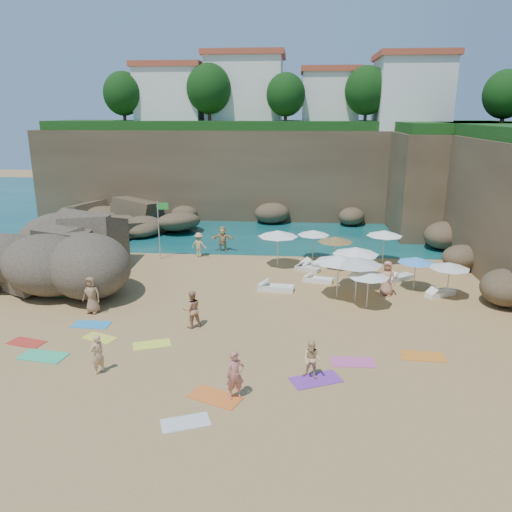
# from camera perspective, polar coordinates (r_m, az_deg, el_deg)

# --- Properties ---
(ground) EXTENTS (120.00, 120.00, 0.00)m
(ground) POSITION_cam_1_polar(r_m,az_deg,el_deg) (25.32, -5.10, -6.14)
(ground) COLOR tan
(ground) RESTS_ON ground
(seawater) EXTENTS (120.00, 120.00, 0.00)m
(seawater) POSITION_cam_1_polar(r_m,az_deg,el_deg) (54.09, 0.21, 5.95)
(seawater) COLOR #0C4751
(seawater) RESTS_ON ground
(cliff_back) EXTENTS (44.00, 8.00, 8.00)m
(cliff_back) POSITION_cam_1_polar(r_m,az_deg,el_deg) (48.44, 2.14, 9.53)
(cliff_back) COLOR brown
(cliff_back) RESTS_ON ground
(cliff_corner) EXTENTS (10.00, 12.00, 8.00)m
(cliff_corner) POSITION_cam_1_polar(r_m,az_deg,el_deg) (45.30, 21.34, 7.99)
(cliff_corner) COLOR brown
(cliff_corner) RESTS_ON ground
(rock_promontory) EXTENTS (12.00, 7.00, 2.00)m
(rock_promontory) POSITION_cam_1_polar(r_m,az_deg,el_deg) (42.98, -16.10, 2.63)
(rock_promontory) COLOR brown
(rock_promontory) RESTS_ON ground
(clifftop_buildings) EXTENTS (28.48, 9.48, 7.00)m
(clifftop_buildings) POSITION_cam_1_polar(r_m,az_deg,el_deg) (48.91, 3.46, 18.07)
(clifftop_buildings) COLOR white
(clifftop_buildings) RESTS_ON cliff_back
(clifftop_trees) EXTENTS (35.60, 23.82, 4.40)m
(clifftop_trees) POSITION_cam_1_polar(r_m,az_deg,el_deg) (42.63, 5.82, 18.33)
(clifftop_trees) COLOR #11380F
(clifftop_trees) RESTS_ON ground
(marina_masts) EXTENTS (3.10, 0.10, 6.00)m
(marina_masts) POSITION_cam_1_polar(r_m,az_deg,el_deg) (57.32, -16.68, 8.89)
(marina_masts) COLOR white
(marina_masts) RESTS_ON ground
(rock_outcrop) EXTENTS (9.13, 7.09, 3.50)m
(rock_outcrop) POSITION_cam_1_polar(r_m,az_deg,el_deg) (32.15, -21.47, -2.34)
(rock_outcrop) COLOR brown
(rock_outcrop) RESTS_ON ground
(flag_pole) EXTENTS (0.77, 0.09, 3.94)m
(flag_pole) POSITION_cam_1_polar(r_m,az_deg,el_deg) (33.73, -10.90, 3.77)
(flag_pole) COLOR silver
(flag_pole) RESTS_ON ground
(parasol_0) EXTENTS (2.14, 2.14, 2.02)m
(parasol_0) POSITION_cam_1_polar(r_m,az_deg,el_deg) (33.39, 6.59, 2.67)
(parasol_0) COLOR silver
(parasol_0) RESTS_ON ground
(parasol_1) EXTENTS (2.53, 2.53, 2.40)m
(parasol_1) POSITION_cam_1_polar(r_m,az_deg,el_deg) (31.51, 2.54, 2.59)
(parasol_1) COLOR silver
(parasol_1) RESTS_ON ground
(parasol_2) EXTENTS (2.32, 2.32, 2.20)m
(parasol_2) POSITION_cam_1_polar(r_m,az_deg,el_deg) (33.41, 14.49, 2.55)
(parasol_2) COLOR silver
(parasol_2) RESTS_ON ground
(parasol_5) EXTENTS (2.09, 2.09, 1.97)m
(parasol_5) POSITION_cam_1_polar(r_m,az_deg,el_deg) (25.48, 12.76, -2.01)
(parasol_5) COLOR silver
(parasol_5) RESTS_ON ground
(parasol_6) EXTENTS (2.24, 2.24, 2.12)m
(parasol_6) POSITION_cam_1_polar(r_m,az_deg,el_deg) (31.46, 9.05, 1.91)
(parasol_6) COLOR silver
(parasol_6) RESTS_ON ground
(parasol_7) EXTENTS (2.56, 2.56, 2.42)m
(parasol_7) POSITION_cam_1_polar(r_m,az_deg,el_deg) (27.99, 11.34, 0.59)
(parasol_7) COLOR silver
(parasol_7) RESTS_ON ground
(parasol_8) EXTENTS (2.57, 2.57, 2.43)m
(parasol_8) POSITION_cam_1_polar(r_m,az_deg,el_deg) (26.04, 11.51, -0.56)
(parasol_8) COLOR silver
(parasol_8) RESTS_ON ground
(parasol_9) EXTENTS (2.53, 2.53, 2.40)m
(parasol_9) POSITION_cam_1_polar(r_m,az_deg,el_deg) (26.41, 9.41, -0.29)
(parasol_9) COLOR silver
(parasol_9) RESTS_ON ground
(parasol_10) EXTENTS (2.01, 2.01, 1.90)m
(parasol_10) POSITION_cam_1_polar(r_m,az_deg,el_deg) (28.81, 17.83, -0.43)
(parasol_10) COLOR silver
(parasol_10) RESTS_ON ground
(parasol_11) EXTENTS (2.09, 2.09, 1.97)m
(parasol_11) POSITION_cam_1_polar(r_m,az_deg,el_deg) (28.09, 21.28, -1.03)
(parasol_11) COLOR silver
(parasol_11) RESTS_ON ground
(lounger_0) EXTENTS (2.17, 1.47, 0.32)m
(lounger_0) POSITION_cam_1_polar(r_m,az_deg,el_deg) (32.08, 6.85, -1.04)
(lounger_0) COLOR white
(lounger_0) RESTS_ON ground
(lounger_1) EXTENTS (1.79, 0.97, 0.27)m
(lounger_1) POSITION_cam_1_polar(r_m,az_deg,el_deg) (29.41, 7.12, -2.71)
(lounger_1) COLOR white
(lounger_1) RESTS_ON ground
(lounger_2) EXTENTS (1.89, 1.65, 0.29)m
(lounger_2) POSITION_cam_1_polar(r_m,az_deg,el_deg) (30.62, 16.02, -2.43)
(lounger_2) COLOR silver
(lounger_2) RESTS_ON ground
(lounger_3) EXTENTS (2.02, 0.86, 0.31)m
(lounger_3) POSITION_cam_1_polar(r_m,az_deg,el_deg) (27.82, 2.30, -3.66)
(lounger_3) COLOR white
(lounger_3) RESTS_ON ground
(lounger_4) EXTENTS (1.65, 1.25, 0.25)m
(lounger_4) POSITION_cam_1_polar(r_m,az_deg,el_deg) (31.38, 5.91, -1.47)
(lounger_4) COLOR silver
(lounger_4) RESTS_ON ground
(lounger_5) EXTENTS (1.76, 1.34, 0.26)m
(lounger_5) POSITION_cam_1_polar(r_m,az_deg,el_deg) (28.79, 20.31, -4.05)
(lounger_5) COLOR white
(lounger_5) RESTS_ON ground
(towel_2) EXTENTS (2.05, 1.57, 0.03)m
(towel_2) POSITION_cam_1_polar(r_m,az_deg,el_deg) (18.11, -4.70, -15.76)
(towel_2) COLOR orange
(towel_2) RESTS_ON ground
(towel_3) EXTENTS (2.01, 1.22, 0.03)m
(towel_3) POSITION_cam_1_polar(r_m,az_deg,el_deg) (22.43, -23.18, -10.48)
(towel_3) COLOR #35BB7D
(towel_3) RESTS_ON ground
(towel_4) EXTENTS (1.75, 1.30, 0.03)m
(towel_4) POSITION_cam_1_polar(r_m,az_deg,el_deg) (22.09, -11.81, -9.86)
(towel_4) COLOR #EEFF43
(towel_4) RESTS_ON ground
(towel_6) EXTENTS (2.07, 1.59, 0.03)m
(towel_6) POSITION_cam_1_polar(r_m,az_deg,el_deg) (19.18, 6.86, -13.86)
(towel_6) COLOR purple
(towel_6) RESTS_ON ground
(towel_7) EXTENTS (1.68, 1.12, 0.03)m
(towel_7) POSITION_cam_1_polar(r_m,az_deg,el_deg) (23.94, -24.73, -8.98)
(towel_7) COLOR red
(towel_7) RESTS_ON ground
(towel_8) EXTENTS (1.71, 0.87, 0.03)m
(towel_8) POSITION_cam_1_polar(r_m,az_deg,el_deg) (24.74, -18.27, -7.45)
(towel_8) COLOR #2A95E1
(towel_8) RESTS_ON ground
(towel_9) EXTENTS (1.74, 0.90, 0.03)m
(towel_9) POSITION_cam_1_polar(r_m,az_deg,el_deg) (20.61, 10.99, -11.81)
(towel_9) COLOR #D4529D
(towel_9) RESTS_ON ground
(towel_10) EXTENTS (1.78, 0.95, 0.03)m
(towel_10) POSITION_cam_1_polar(r_m,az_deg,el_deg) (21.77, 18.52, -10.80)
(towel_10) COLOR orange
(towel_10) RESTS_ON ground
(towel_11) EXTENTS (1.90, 1.27, 0.03)m
(towel_11) POSITION_cam_1_polar(r_m,az_deg,el_deg) (29.13, -20.18, -4.05)
(towel_11) COLOR green
(towel_11) RESTS_ON ground
(towel_12) EXTENTS (1.64, 1.22, 0.03)m
(towel_12) POSITION_cam_1_polar(r_m,az_deg,el_deg) (23.26, -17.42, -8.92)
(towel_12) COLOR #E7ED3E
(towel_12) RESTS_ON ground
(towel_13) EXTENTS (1.71, 1.28, 0.03)m
(towel_13) POSITION_cam_1_polar(r_m,az_deg,el_deg) (16.97, -8.06, -18.33)
(towel_13) COLOR silver
(towel_13) RESTS_ON ground
(person_stand_1) EXTENTS (1.07, 1.00, 1.77)m
(person_stand_1) POSITION_cam_1_polar(r_m,az_deg,el_deg) (23.14, -7.34, -6.05)
(person_stand_1) COLOR tan
(person_stand_1) RESTS_ON ground
(person_stand_2) EXTENTS (1.17, 0.70, 1.70)m
(person_stand_2) POSITION_cam_1_polar(r_m,az_deg,el_deg) (34.26, -6.54, 1.28)
(person_stand_2) COLOR tan
(person_stand_2) RESTS_ON ground
(person_stand_3) EXTENTS (0.41, 0.87, 1.45)m
(person_stand_3) POSITION_cam_1_polar(r_m,az_deg,el_deg) (28.75, 14.74, -2.33)
(person_stand_3) COLOR #96644B
(person_stand_3) RESTS_ON ground
(person_stand_4) EXTENTS (1.05, 0.78, 1.91)m
(person_stand_4) POSITION_cam_1_polar(r_m,az_deg,el_deg) (27.80, 14.74, -2.47)
(person_stand_4) COLOR tan
(person_stand_4) RESTS_ON ground
(person_stand_5) EXTENTS (1.69, 0.55, 1.81)m
(person_stand_5) POSITION_cam_1_polar(r_m,az_deg,el_deg) (35.52, -3.84, 1.98)
(person_stand_5) COLOR tan
(person_stand_5) RESTS_ON ground
(person_stand_6) EXTENTS (0.62, 0.69, 1.58)m
(person_stand_6) POSITION_cam_1_polar(r_m,az_deg,el_deg) (20.07, -17.67, -10.64)
(person_stand_6) COLOR tan
(person_stand_6) RESTS_ON ground
(person_lie_2) EXTENTS (1.16, 1.97, 0.50)m
(person_lie_2) POSITION_cam_1_polar(r_m,az_deg,el_deg) (26.04, -18.15, -5.69)
(person_lie_2) COLOR #946C4A
(person_lie_2) RESTS_ON ground
(person_lie_4) EXTENTS (1.27, 1.85, 0.42)m
(person_lie_4) POSITION_cam_1_polar(r_m,az_deg,el_deg) (17.92, -2.36, -15.37)
(person_lie_4) COLOR #BA6D5D
(person_lie_4) RESTS_ON ground
(person_lie_5) EXTENTS (1.17, 1.63, 0.56)m
(person_lie_5) POSITION_cam_1_polar(r_m,az_deg,el_deg) (19.15, 6.37, -13.00)
(person_lie_5) COLOR #EAC285
(person_lie_5) RESTS_ON ground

